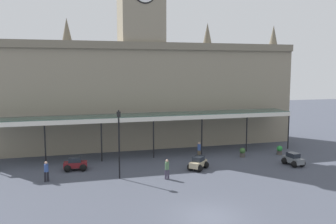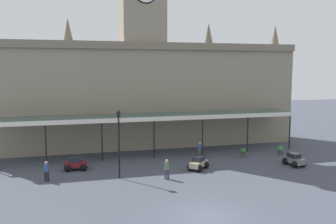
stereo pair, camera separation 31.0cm
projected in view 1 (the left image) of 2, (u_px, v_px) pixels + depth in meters
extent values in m
plane|color=#414652|center=(209.00, 217.00, 22.04)|extent=(140.00, 140.00, 0.00)
cube|color=gray|center=(141.00, 95.00, 41.82)|extent=(36.40, 5.17, 11.95)
cube|color=#756C5B|center=(146.00, 46.00, 38.52)|extent=(36.40, 0.30, 0.80)
cube|color=gray|center=(141.00, 6.00, 40.58)|extent=(4.80, 4.80, 8.51)
cone|color=#675F50|center=(67.00, 30.00, 38.78)|extent=(1.10, 1.10, 2.60)
cone|color=#675F50|center=(207.00, 34.00, 43.09)|extent=(1.10, 1.10, 2.60)
cone|color=#675F50|center=(273.00, 36.00, 45.47)|extent=(1.10, 1.10, 2.60)
cube|color=#38564C|center=(150.00, 115.00, 37.45)|extent=(31.43, 3.20, 0.16)
cube|color=silver|center=(154.00, 119.00, 35.94)|extent=(31.43, 0.12, 0.44)
cylinder|color=black|center=(45.00, 143.00, 33.56)|extent=(0.14, 0.14, 4.15)
cylinder|color=black|center=(101.00, 141.00, 34.94)|extent=(0.14, 0.14, 4.15)
cylinder|color=black|center=(154.00, 138.00, 36.32)|extent=(0.14, 0.14, 4.15)
cylinder|color=black|center=(202.00, 135.00, 37.70)|extent=(0.14, 0.14, 4.15)
cylinder|color=black|center=(247.00, 133.00, 39.08)|extent=(0.14, 0.14, 4.15)
cylinder|color=black|center=(288.00, 131.00, 40.46)|extent=(0.14, 0.14, 4.15)
cube|color=tan|center=(198.00, 164.00, 32.31)|extent=(2.07, 2.07, 0.50)
cube|color=#1E232B|center=(198.00, 159.00, 32.30)|extent=(1.34, 1.34, 0.42)
sphere|color=black|center=(199.00, 168.00, 31.54)|extent=(0.64, 0.64, 0.64)
sphere|color=black|center=(190.00, 167.00, 31.97)|extent=(0.64, 0.64, 0.64)
sphere|color=black|center=(206.00, 165.00, 32.71)|extent=(0.64, 0.64, 0.64)
sphere|color=black|center=(197.00, 163.00, 33.14)|extent=(0.64, 0.64, 0.64)
cube|color=slate|center=(293.00, 160.00, 33.65)|extent=(1.10, 2.13, 0.50)
cube|color=#1E232B|center=(293.00, 155.00, 33.64)|extent=(0.92, 1.18, 0.42)
sphere|color=black|center=(302.00, 163.00, 33.21)|extent=(0.64, 0.64, 0.64)
sphere|color=black|center=(294.00, 164.00, 32.89)|extent=(0.64, 0.64, 0.64)
sphere|color=black|center=(292.00, 160.00, 34.45)|extent=(0.64, 0.64, 0.64)
sphere|color=black|center=(285.00, 161.00, 34.13)|extent=(0.64, 0.64, 0.64)
cube|color=maroon|center=(75.00, 165.00, 32.00)|extent=(2.10, 1.01, 0.50)
cube|color=#1E232B|center=(75.00, 160.00, 31.93)|extent=(1.15, 0.87, 0.42)
sphere|color=black|center=(83.00, 165.00, 32.59)|extent=(0.64, 0.64, 0.64)
sphere|color=black|center=(83.00, 168.00, 31.74)|extent=(0.64, 0.64, 0.64)
sphere|color=black|center=(68.00, 166.00, 32.32)|extent=(0.64, 0.64, 0.64)
sphere|color=black|center=(67.00, 169.00, 31.46)|extent=(0.64, 0.64, 0.64)
cylinder|color=black|center=(45.00, 177.00, 28.77)|extent=(0.17, 0.17, 0.82)
cylinder|color=black|center=(48.00, 176.00, 28.86)|extent=(0.17, 0.17, 0.82)
cylinder|color=#334C8C|center=(46.00, 168.00, 28.73)|extent=(0.34, 0.34, 0.62)
sphere|color=tan|center=(46.00, 163.00, 28.67)|extent=(0.23, 0.23, 0.23)
cylinder|color=brown|center=(200.00, 154.00, 36.45)|extent=(0.17, 0.17, 0.82)
cylinder|color=brown|center=(198.00, 154.00, 36.30)|extent=(0.17, 0.17, 0.82)
cylinder|color=#334C8C|center=(199.00, 147.00, 36.29)|extent=(0.34, 0.34, 0.62)
sphere|color=tan|center=(199.00, 143.00, 36.24)|extent=(0.23, 0.23, 0.23)
cylinder|color=#3F384C|center=(166.00, 174.00, 29.43)|extent=(0.17, 0.17, 0.82)
cylinder|color=#3F384C|center=(168.00, 174.00, 29.48)|extent=(0.17, 0.17, 0.82)
cylinder|color=#4C724C|center=(167.00, 166.00, 29.37)|extent=(0.34, 0.34, 0.62)
sphere|color=tan|center=(167.00, 161.00, 29.32)|extent=(0.23, 0.23, 0.23)
cylinder|color=black|center=(119.00, 148.00, 29.35)|extent=(0.13, 0.13, 5.18)
cube|color=black|center=(119.00, 114.00, 29.01)|extent=(0.30, 0.30, 0.44)
sphere|color=black|center=(119.00, 111.00, 28.98)|extent=(0.14, 0.14, 0.14)
cylinder|color=#47423D|center=(242.00, 155.00, 36.84)|extent=(0.56, 0.56, 0.42)
sphere|color=#375F2E|center=(242.00, 151.00, 36.79)|extent=(0.60, 0.60, 0.60)
cylinder|color=#47423D|center=(279.00, 153.00, 37.87)|extent=(0.56, 0.56, 0.42)
sphere|color=#2A8B39|center=(280.00, 149.00, 37.82)|extent=(0.60, 0.60, 0.60)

